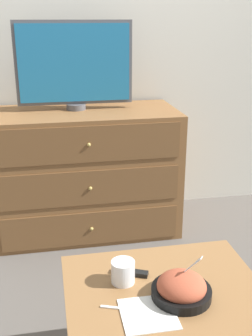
{
  "coord_description": "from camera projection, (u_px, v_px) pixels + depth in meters",
  "views": [
    {
      "loc": [
        -0.35,
        -3.02,
        1.44
      ],
      "look_at": [
        -0.04,
        -1.39,
        0.83
      ],
      "focal_mm": 45.0,
      "sensor_mm": 36.0,
      "label": 1
    }
  ],
  "objects": [
    {
      "name": "takeout_bowl",
      "position": [
        181.0,
        289.0,
        1.49
      ],
      "size": [
        0.22,
        0.22,
        0.17
      ],
      "color": "black",
      "rests_on": "coffee_table"
    },
    {
      "name": "knife",
      "position": [
        125.0,
        309.0,
        1.44
      ],
      "size": [
        0.16,
        0.07,
        0.01
      ],
      "color": "white",
      "rests_on": "coffee_table"
    },
    {
      "name": "ground_plane",
      "position": [
        99.0,
        207.0,
        3.34
      ],
      "size": [
        12.0,
        12.0,
        0.0
      ],
      "primitive_type": "plane",
      "color": "#56514C"
    },
    {
      "name": "remote_control",
      "position": [
        130.0,
        272.0,
        1.64
      ],
      "size": [
        0.14,
        0.09,
        0.02
      ],
      "color": "black",
      "rests_on": "coffee_table"
    },
    {
      "name": "drink_cup",
      "position": [
        123.0,
        273.0,
        1.58
      ],
      "size": [
        0.09,
        0.09,
        0.09
      ],
      "color": "beige",
      "rests_on": "coffee_table"
    },
    {
      "name": "tv",
      "position": [
        74.0,
        64.0,
        2.68
      ],
      "size": [
        0.74,
        0.13,
        0.56
      ],
      "color": "#515156",
      "rests_on": "dresser"
    },
    {
      "name": "coffee_table",
      "position": [
        164.0,
        306.0,
        1.58
      ],
      "size": [
        0.74,
        0.58,
        0.48
      ],
      "color": "olive",
      "rests_on": "ground_plane"
    },
    {
      "name": "wall_back",
      "position": [
        94.0,
        35.0,
        2.91
      ],
      "size": [
        12.0,
        0.05,
        2.6
      ],
      "color": "silver",
      "rests_on": "ground_plane"
    },
    {
      "name": "napkin",
      "position": [
        148.0,
        314.0,
        1.42
      ],
      "size": [
        0.19,
        0.19,
        0.0
      ],
      "color": "white",
      "rests_on": "coffee_table"
    },
    {
      "name": "dresser",
      "position": [
        86.0,
        172.0,
        2.87
      ],
      "size": [
        1.23,
        0.6,
        0.85
      ],
      "color": "brown",
      "rests_on": "ground_plane"
    }
  ]
}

